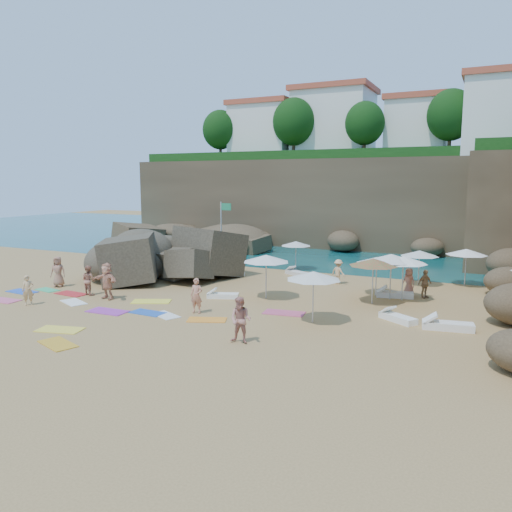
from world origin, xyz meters
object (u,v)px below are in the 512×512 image
at_px(flag_pole, 223,224).
at_px(parasol_0, 296,244).
at_px(person_stand_1, 89,280).
at_px(person_stand_2, 338,272).
at_px(parasol_1, 420,253).
at_px(lounger_0, 232,274).
at_px(person_stand_5, 162,252).
at_px(rock_outcrop, 153,279).
at_px(person_stand_3, 425,284).
at_px(parasol_2, 467,252).
at_px(person_stand_0, 28,290).
at_px(person_stand_4, 409,282).

xyz_separation_m(flag_pole, parasol_0, (6.06, -0.59, -1.09)).
height_order(person_stand_1, person_stand_2, person_stand_1).
distance_m(parasol_1, lounger_0, 11.65).
bearing_deg(person_stand_5, parasol_0, 9.31).
height_order(rock_outcrop, person_stand_3, rock_outcrop).
distance_m(flag_pole, person_stand_3, 16.32).
height_order(parasol_2, lounger_0, parasol_2).
relative_size(person_stand_3, person_stand_5, 0.89).
bearing_deg(parasol_2, person_stand_1, -148.52).
bearing_deg(parasol_1, person_stand_5, 179.51).
height_order(person_stand_1, person_stand_3, person_stand_1).
distance_m(person_stand_0, person_stand_2, 16.92).
distance_m(parasol_2, person_stand_5, 20.92).
bearing_deg(parasol_2, parasol_0, 175.43).
height_order(flag_pole, parasol_1, flag_pole).
height_order(flag_pole, person_stand_3, flag_pole).
relative_size(parasol_2, lounger_0, 1.40).
height_order(person_stand_3, person_stand_5, person_stand_5).
height_order(flag_pole, person_stand_5, flag_pole).
height_order(rock_outcrop, parasol_2, parasol_2).
bearing_deg(parasol_1, flag_pole, 170.41).
bearing_deg(person_stand_3, person_stand_2, 111.84).
distance_m(parasol_0, person_stand_2, 5.43).
height_order(parasol_0, parasol_2, parasol_2).
distance_m(person_stand_3, person_stand_4, 0.89).
bearing_deg(flag_pole, parasol_2, -4.93).
height_order(rock_outcrop, parasol_0, parasol_0).
relative_size(flag_pole, lounger_0, 2.75).
bearing_deg(lounger_0, flag_pole, 119.44).
height_order(parasol_0, person_stand_0, parasol_0).
xyz_separation_m(flag_pole, person_stand_1, (-1.24, -12.59, -2.10)).
bearing_deg(person_stand_0, rock_outcrop, 32.09).
xyz_separation_m(parasol_1, person_stand_0, (-16.75, -13.14, -1.15)).
bearing_deg(parasol_0, flag_pole, 174.40).
bearing_deg(rock_outcrop, person_stand_5, 120.54).
bearing_deg(lounger_0, person_stand_3, -10.55).
xyz_separation_m(rock_outcrop, person_stand_0, (-1.49, -7.98, 0.75)).
relative_size(flag_pole, person_stand_5, 2.69).
relative_size(lounger_0, person_stand_0, 1.10).
xyz_separation_m(flag_pole, person_stand_5, (-3.95, -2.28, -2.05)).
bearing_deg(parasol_2, parasol_1, -158.37).
distance_m(flag_pole, lounger_0, 6.14).
bearing_deg(parasol_2, person_stand_3, -112.89).
distance_m(flag_pole, parasol_2, 17.01).
xyz_separation_m(parasol_1, person_stand_4, (-0.12, -2.88, -1.15)).
distance_m(rock_outcrop, person_stand_2, 11.49).
distance_m(flag_pole, parasol_1, 14.69).
relative_size(rock_outcrop, person_stand_4, 5.44).
height_order(parasol_1, lounger_0, parasol_1).
relative_size(parasol_2, person_stand_2, 1.57).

